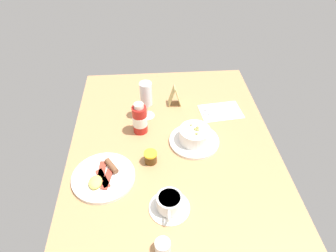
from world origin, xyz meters
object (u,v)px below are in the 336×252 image
at_px(creamer_jug, 163,247).
at_px(wine_glass, 146,96).
at_px(sauce_bottle_red, 140,119).
at_px(porridge_bowl, 195,137).
at_px(coffee_cup, 169,203).
at_px(breakfast_plate, 103,177).
at_px(cutlery_setting, 220,111).
at_px(jam_jar, 151,157).
at_px(menu_card, 175,96).

relative_size(creamer_jug, wine_glass, 0.31).
bearing_deg(sauce_bottle_red, porridge_bowl, -111.79).
bearing_deg(coffee_cup, wine_glass, 7.44).
xyz_separation_m(coffee_cup, breakfast_plate, (0.14, 0.23, -0.02)).
bearing_deg(coffee_cup, cutlery_setting, -28.88).
xyz_separation_m(wine_glass, sauce_bottle_red, (-0.10, 0.03, -0.05)).
distance_m(sauce_bottle_red, breakfast_plate, 0.29).
height_order(wine_glass, breakfast_plate, wine_glass).
height_order(jam_jar, sauce_bottle_red, sauce_bottle_red).
bearing_deg(coffee_cup, creamer_jug, 168.12).
relative_size(cutlery_setting, jam_jar, 3.97).
distance_m(cutlery_setting, wine_glass, 0.36).
xyz_separation_m(coffee_cup, creamer_jug, (-0.14, 0.03, -0.01)).
distance_m(coffee_cup, menu_card, 0.58).
bearing_deg(creamer_jug, menu_card, -7.83).
height_order(jam_jar, menu_card, menu_card).
height_order(wine_glass, sauce_bottle_red, wine_glass).
height_order(porridge_bowl, jam_jar, porridge_bowl).
relative_size(sauce_bottle_red, breakfast_plate, 0.63).
relative_size(porridge_bowl, coffee_cup, 1.47).
distance_m(breakfast_plate, menu_card, 0.52).
relative_size(coffee_cup, sauce_bottle_red, 0.96).
bearing_deg(menu_card, cutlery_setting, -109.72).
height_order(creamer_jug, wine_glass, wine_glass).
bearing_deg(breakfast_plate, coffee_cup, -121.44).
height_order(cutlery_setting, sauce_bottle_red, sauce_bottle_red).
distance_m(cutlery_setting, jam_jar, 0.44).
relative_size(cutlery_setting, creamer_jug, 3.76).
xyz_separation_m(porridge_bowl, cutlery_setting, (0.19, -0.15, -0.03)).
distance_m(wine_glass, jam_jar, 0.29).
height_order(coffee_cup, breakfast_plate, coffee_cup).
bearing_deg(creamer_jug, wine_glass, 3.13).
bearing_deg(breakfast_plate, menu_card, -34.91).
bearing_deg(porridge_bowl, breakfast_plate, 114.31).
height_order(coffee_cup, wine_glass, wine_glass).
bearing_deg(jam_jar, cutlery_setting, -49.17).
xyz_separation_m(porridge_bowl, jam_jar, (-0.09, 0.18, -0.01)).
bearing_deg(breakfast_plate, wine_glass, -25.54).
bearing_deg(menu_card, breakfast_plate, 145.09).
distance_m(cutlery_setting, sauce_bottle_red, 0.39).
bearing_deg(creamer_jug, porridge_bowl, -19.36).
bearing_deg(jam_jar, breakfast_plate, 111.81).
height_order(porridge_bowl, menu_card, menu_card).
xyz_separation_m(porridge_bowl, breakfast_plate, (-0.16, 0.36, -0.02)).
bearing_deg(breakfast_plate, jam_jar, -68.19).
bearing_deg(jam_jar, creamer_jug, -175.69).
bearing_deg(cutlery_setting, porridge_bowl, 142.70).
relative_size(jam_jar, menu_card, 0.53).
bearing_deg(sauce_bottle_red, creamer_jug, -173.06).
height_order(sauce_bottle_red, menu_card, sauce_bottle_red).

